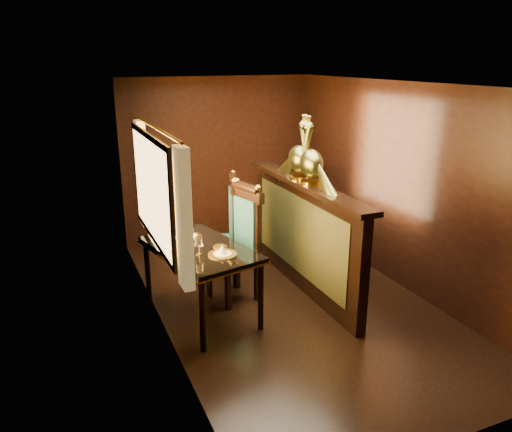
% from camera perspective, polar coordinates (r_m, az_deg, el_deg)
% --- Properties ---
extents(ground, '(5.00, 5.00, 0.00)m').
position_cam_1_polar(ground, '(6.02, 3.83, -9.69)').
color(ground, black).
rests_on(ground, ground).
extents(room_shell, '(3.04, 5.04, 2.52)m').
position_cam_1_polar(room_shell, '(5.45, 3.28, 5.15)').
color(room_shell, black).
rests_on(room_shell, ground).
extents(partition, '(0.26, 2.70, 1.36)m').
position_cam_1_polar(partition, '(6.11, 5.40, -1.98)').
color(partition, black).
rests_on(partition, ground).
extents(dining_table, '(1.14, 1.54, 1.02)m').
position_cam_1_polar(dining_table, '(5.42, -6.44, -4.26)').
color(dining_table, black).
rests_on(dining_table, ground).
extents(chair_left, '(0.61, 0.63, 1.41)m').
position_cam_1_polar(chair_left, '(5.86, -1.67, -2.58)').
color(chair_left, black).
rests_on(chair_left, ground).
extents(chair_right, '(0.63, 0.65, 1.41)m').
position_cam_1_polar(chair_right, '(6.30, -3.26, -1.14)').
color(chair_right, black).
rests_on(chair_right, ground).
extents(peacock_left, '(0.25, 0.66, 0.78)m').
position_cam_1_polar(peacock_left, '(5.73, 6.38, 7.42)').
color(peacock_left, '#184A2F').
rests_on(peacock_left, partition).
extents(peacock_right, '(0.24, 0.65, 0.78)m').
position_cam_1_polar(peacock_right, '(5.98, 5.03, 7.87)').
color(peacock_right, '#184A2F').
rests_on(peacock_right, partition).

